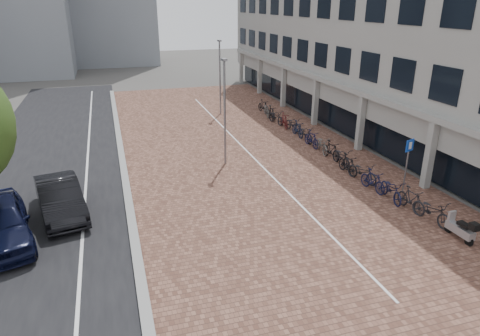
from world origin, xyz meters
name	(u,v)px	position (x,y,z in m)	size (l,w,h in m)	color
ground	(291,262)	(0.00, 0.00, 0.00)	(140.00, 140.00, 0.00)	#474442
plaza_brick	(242,150)	(2.00, 12.00, 0.01)	(14.50, 42.00, 0.04)	brown
street_asphalt	(48,170)	(-9.00, 12.00, 0.01)	(8.00, 50.00, 0.03)	black
curb	(122,161)	(-5.10, 12.00, 0.07)	(0.35, 42.00, 0.14)	gray
lane_line	(87,165)	(-7.00, 12.00, 0.02)	(0.12, 44.00, 0.00)	white
parking_line	(245,149)	(2.20, 12.00, 0.04)	(0.10, 30.00, 0.00)	white
office_building	(376,2)	(12.97, 16.00, 8.44)	(8.40, 40.00, 15.00)	gray
car_dark	(60,198)	(-7.87, 6.22, 0.77)	(1.63, 4.66, 1.54)	black
scooter_front	(460,228)	(6.74, -0.45, 0.49)	(0.45, 1.43, 0.98)	#B8B9BE
parking_sign	(408,157)	(7.40, 3.79, 1.81)	(0.53, 0.23, 2.66)	slate
lamp_near	(225,114)	(0.40, 10.07, 2.85)	(0.12, 0.12, 5.70)	slate
lamp_far	(220,78)	(3.03, 21.13, 2.85)	(0.12, 0.12, 5.70)	gray
bike_row	(318,142)	(6.39, 10.65, 0.52)	(1.38, 21.47, 1.05)	black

